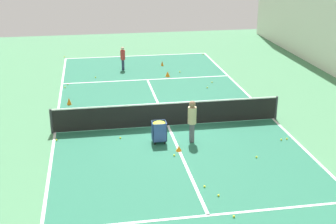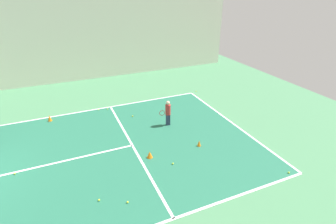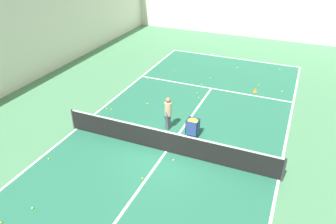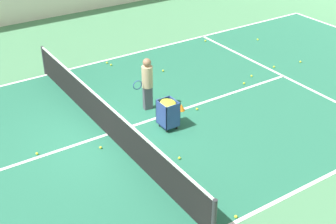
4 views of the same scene
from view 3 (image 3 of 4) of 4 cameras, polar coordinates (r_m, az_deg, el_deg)
name	(u,v)px [view 3 (image 3 of 4)]	position (r m, az deg, el deg)	size (l,w,h in m)	color
ground_plane	(166,152)	(13.67, -0.32, -6.90)	(39.58, 39.58, 0.00)	#477F56
court_playing_area	(166,152)	(13.67, -0.32, -6.89)	(9.01, 24.18, 0.00)	#23664C
line_baseline_far	(233,58)	(24.04, 11.26, 9.17)	(9.01, 0.10, 0.00)	white
line_sideline_left	(77,129)	(15.70, -15.63, -2.83)	(0.10, 24.18, 0.00)	white
line_sideline_right	(278,180)	(12.96, 18.69, -11.13)	(0.10, 24.18, 0.00)	white
line_service_far	(211,88)	(19.12, 7.58, 4.11)	(9.01, 0.10, 0.00)	white
line_centre_service	(166,151)	(13.67, -0.32, -6.88)	(0.10, 13.30, 0.00)	white
tennis_net	(166,141)	(13.37, -0.33, -5.11)	(9.31, 0.10, 1.00)	#2D2D33
coach_at_net	(168,111)	(14.66, -0.01, 0.12)	(0.34, 0.66, 1.61)	#4C4C56
ball_cart	(193,124)	(14.40, 4.34, -2.15)	(0.53, 0.46, 0.84)	#2D478C
training_cone_3	(187,122)	(15.50, 3.28, -1.69)	(0.21, 0.21, 0.20)	orange
training_cone_4	(255,90)	(19.12, 14.96, 3.73)	(0.22, 0.22, 0.24)	orange
tennis_ball_0	(49,159)	(14.05, -20.06, -7.68)	(0.07, 0.07, 0.07)	yellow
tennis_ball_1	(32,208)	(12.10, -22.55, -15.20)	(0.07, 0.07, 0.07)	yellow
tennis_ball_2	(199,98)	(17.85, 5.38, 2.44)	(0.07, 0.07, 0.07)	yellow
tennis_ball_3	(259,85)	(19.98, 15.52, 4.50)	(0.07, 0.07, 0.07)	yellow
tennis_ball_5	(278,166)	(13.55, 18.65, -8.93)	(0.07, 0.07, 0.07)	yellow
tennis_ball_6	(220,149)	(13.92, 8.99, -6.41)	(0.07, 0.07, 0.07)	yellow
tennis_ball_7	(237,68)	(22.29, 11.96, 7.57)	(0.07, 0.07, 0.07)	yellow
tennis_ball_10	(194,120)	(15.79, 4.59, -1.39)	(0.07, 0.07, 0.07)	yellow
tennis_ball_11	(174,71)	(21.32, 1.11, 7.19)	(0.07, 0.07, 0.07)	yellow
tennis_ball_13	(142,179)	(12.34, -4.48, -11.47)	(0.07, 0.07, 0.07)	yellow
tennis_ball_14	(147,79)	(20.17, -3.62, 5.81)	(0.07, 0.07, 0.07)	yellow
tennis_ball_15	(210,78)	(20.39, 7.38, 5.87)	(0.07, 0.07, 0.07)	yellow
tennis_ball_16	(107,109)	(16.99, -10.63, 0.54)	(0.07, 0.07, 0.07)	yellow
tennis_ball_17	(280,69)	(22.78, 18.91, 7.07)	(0.07, 0.07, 0.07)	yellow
tennis_ball_18	(1,223)	(12.03, -27.12, -16.77)	(0.07, 0.07, 0.07)	yellow
tennis_ball_21	(282,91)	(19.61, 19.29, 3.40)	(0.07, 0.07, 0.07)	yellow
tennis_ball_22	(147,104)	(17.22, -3.59, 1.44)	(0.07, 0.07, 0.07)	yellow
tennis_ball_23	(212,54)	(24.49, 7.63, 9.94)	(0.07, 0.07, 0.07)	yellow
tennis_ball_24	(202,85)	(19.46, 5.87, 4.79)	(0.07, 0.07, 0.07)	yellow
tennis_ball_25	(111,109)	(16.90, -9.87, 0.45)	(0.07, 0.07, 0.07)	yellow
tennis_ball_26	(197,93)	(18.43, 5.12, 3.35)	(0.07, 0.07, 0.07)	yellow
tennis_ball_27	(174,160)	(13.16, 0.96, -8.36)	(0.07, 0.07, 0.07)	yellow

